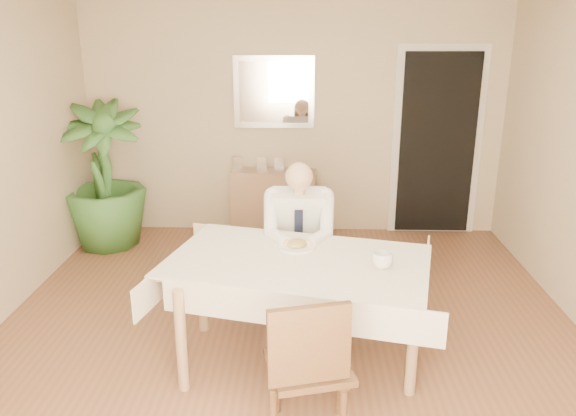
{
  "coord_description": "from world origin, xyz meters",
  "views": [
    {
      "loc": [
        0.12,
        -3.56,
        2.23
      ],
      "look_at": [
        0.0,
        0.35,
        0.95
      ],
      "focal_mm": 35.0,
      "sensor_mm": 36.0,
      "label": 1
    }
  ],
  "objects_px": {
    "chair_far": "(299,250)",
    "chair_near": "(309,363)",
    "coffee_mug": "(382,260)",
    "seated_man": "(299,236)",
    "potted_palm": "(103,176)",
    "sideboard": "(274,203)",
    "dining_table": "(297,271)"
  },
  "relations": [
    {
      "from": "seated_man",
      "to": "sideboard",
      "type": "xyz_separation_m",
      "value": [
        -0.29,
        1.87,
        -0.33
      ]
    },
    {
      "from": "seated_man",
      "to": "coffee_mug",
      "type": "relative_size",
      "value": 9.53
    },
    {
      "from": "chair_far",
      "to": "chair_near",
      "type": "bearing_deg",
      "value": -87.62
    },
    {
      "from": "chair_far",
      "to": "potted_palm",
      "type": "bearing_deg",
      "value": 148.77
    },
    {
      "from": "chair_far",
      "to": "sideboard",
      "type": "distance_m",
      "value": 1.62
    },
    {
      "from": "coffee_mug",
      "to": "chair_far",
      "type": "bearing_deg",
      "value": 118.62
    },
    {
      "from": "chair_far",
      "to": "seated_man",
      "type": "bearing_deg",
      "value": -90.06
    },
    {
      "from": "dining_table",
      "to": "coffee_mug",
      "type": "relative_size",
      "value": 14.9
    },
    {
      "from": "chair_far",
      "to": "coffee_mug",
      "type": "xyz_separation_m",
      "value": [
        0.54,
        -0.99,
        0.34
      ]
    },
    {
      "from": "coffee_mug",
      "to": "potted_palm",
      "type": "relative_size",
      "value": 0.09
    },
    {
      "from": "chair_far",
      "to": "seated_man",
      "type": "xyz_separation_m",
      "value": [
        -0.0,
        -0.28,
        0.23
      ]
    },
    {
      "from": "dining_table",
      "to": "chair_far",
      "type": "xyz_separation_m",
      "value": [
        0.0,
        0.87,
        -0.21
      ]
    },
    {
      "from": "chair_far",
      "to": "chair_near",
      "type": "distance_m",
      "value": 1.71
    },
    {
      "from": "seated_man",
      "to": "sideboard",
      "type": "height_order",
      "value": "seated_man"
    },
    {
      "from": "coffee_mug",
      "to": "potted_palm",
      "type": "xyz_separation_m",
      "value": [
        -2.57,
        2.22,
        -0.05
      ]
    },
    {
      "from": "coffee_mug",
      "to": "seated_man",
      "type": "bearing_deg",
      "value": 127.28
    },
    {
      "from": "potted_palm",
      "to": "dining_table",
      "type": "bearing_deg",
      "value": -46.01
    },
    {
      "from": "chair_near",
      "to": "sideboard",
      "type": "xyz_separation_m",
      "value": [
        -0.36,
        3.3,
        -0.15
      ]
    },
    {
      "from": "chair_far",
      "to": "potted_palm",
      "type": "relative_size",
      "value": 0.55
    },
    {
      "from": "potted_palm",
      "to": "chair_far",
      "type": "bearing_deg",
      "value": -31.18
    },
    {
      "from": "coffee_mug",
      "to": "sideboard",
      "type": "relative_size",
      "value": 0.14
    },
    {
      "from": "chair_near",
      "to": "potted_palm",
      "type": "xyz_separation_m",
      "value": [
        -2.1,
        2.94,
        0.24
      ]
    },
    {
      "from": "seated_man",
      "to": "potted_palm",
      "type": "height_order",
      "value": "potted_palm"
    },
    {
      "from": "sideboard",
      "to": "potted_palm",
      "type": "height_order",
      "value": "potted_palm"
    },
    {
      "from": "sideboard",
      "to": "coffee_mug",
      "type": "bearing_deg",
      "value": -66.73
    },
    {
      "from": "chair_far",
      "to": "dining_table",
      "type": "bearing_deg",
      "value": -90.06
    },
    {
      "from": "seated_man",
      "to": "potted_palm",
      "type": "relative_size",
      "value": 0.82
    },
    {
      "from": "chair_far",
      "to": "sideboard",
      "type": "relative_size",
      "value": 0.9
    },
    {
      "from": "chair_near",
      "to": "potted_palm",
      "type": "height_order",
      "value": "potted_palm"
    },
    {
      "from": "chair_far",
      "to": "coffee_mug",
      "type": "height_order",
      "value": "coffee_mug"
    },
    {
      "from": "dining_table",
      "to": "chair_near",
      "type": "distance_m",
      "value": 0.85
    },
    {
      "from": "dining_table",
      "to": "potted_palm",
      "type": "distance_m",
      "value": 2.92
    }
  ]
}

